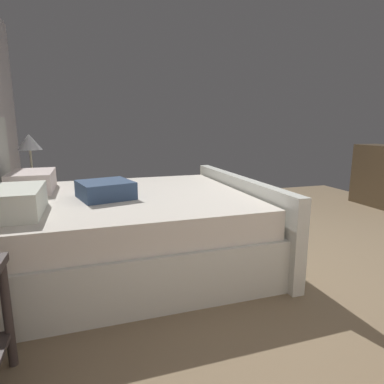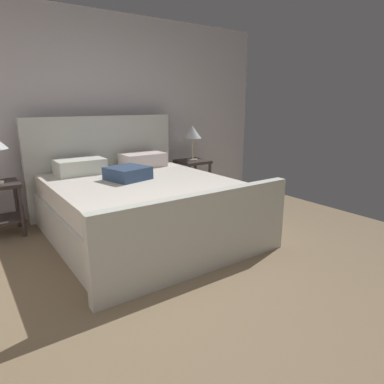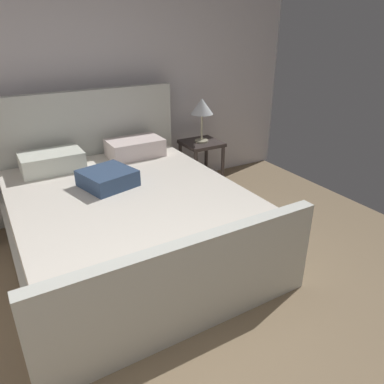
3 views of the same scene
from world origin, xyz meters
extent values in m
cube|color=silver|center=(0.00, 2.86, 1.31)|extent=(6.00, 0.12, 2.61)
cube|color=silver|center=(0.27, 1.50, 0.20)|extent=(1.90, 2.12, 0.40)
cube|color=silver|center=(0.26, 2.60, 0.64)|extent=(1.99, 0.13, 1.29)
cube|color=silver|center=(0.29, 0.40, 0.36)|extent=(1.99, 0.13, 0.72)
cube|color=silver|center=(0.27, 1.50, 0.51)|extent=(1.81, 2.06, 0.22)
cube|color=silver|center=(-0.16, 2.27, 0.71)|extent=(0.56, 0.37, 0.18)
cube|color=silver|center=(0.69, 2.28, 0.71)|extent=(0.56, 0.37, 0.18)
cube|color=#314768|center=(0.19, 1.66, 0.69)|extent=(0.49, 0.49, 0.14)
cube|color=#372E2C|center=(1.59, 2.42, 0.58)|extent=(0.44, 0.44, 0.04)
cube|color=#372E2C|center=(1.59, 2.42, 0.18)|extent=(0.40, 0.40, 0.02)
cylinder|color=#372E2C|center=(1.40, 2.23, 0.28)|extent=(0.04, 0.04, 0.56)
cylinder|color=#372E2C|center=(1.78, 2.23, 0.28)|extent=(0.04, 0.04, 0.56)
cylinder|color=#372E2C|center=(1.40, 2.61, 0.28)|extent=(0.04, 0.04, 0.56)
cylinder|color=#372E2C|center=(1.78, 2.61, 0.28)|extent=(0.04, 0.04, 0.56)
cylinder|color=#B7B293|center=(1.59, 2.42, 0.61)|extent=(0.16, 0.16, 0.02)
cylinder|color=#B7B293|center=(1.59, 2.42, 0.78)|extent=(0.02, 0.02, 0.31)
cone|color=silver|center=(1.59, 2.42, 1.02)|extent=(0.26, 0.26, 0.18)
camera|label=1|loc=(-2.50, 1.75, 1.20)|focal=30.21mm
camera|label=2|loc=(-1.32, -1.79, 1.45)|focal=31.67mm
camera|label=3|loc=(-0.63, -1.22, 1.90)|focal=34.35mm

